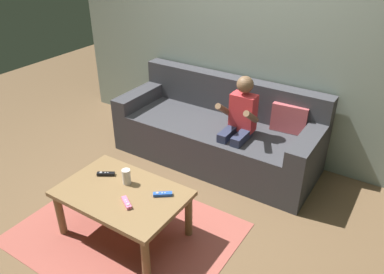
{
  "coord_description": "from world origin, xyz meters",
  "views": [
    {
      "loc": [
        1.49,
        -1.87,
        2.16
      ],
      "look_at": [
        -0.01,
        0.45,
        0.61
      ],
      "focal_mm": 35.6,
      "sensor_mm": 36.0,
      "label": 1
    }
  ],
  "objects_px": {
    "couch": "(219,133)",
    "person_seated_on_couch": "(238,123)",
    "coffee_table": "(122,198)",
    "soda_can": "(126,177)",
    "game_remote_blue_center": "(163,194)",
    "game_remote_pink_near_edge": "(127,203)",
    "game_remote_black_far_corner": "(106,174)"
  },
  "relations": [
    {
      "from": "game_remote_blue_center",
      "to": "soda_can",
      "type": "xyz_separation_m",
      "value": [
        -0.32,
        -0.02,
        0.05
      ]
    },
    {
      "from": "game_remote_blue_center",
      "to": "game_remote_black_far_corner",
      "type": "xyz_separation_m",
      "value": [
        -0.53,
        -0.04,
        0.0
      ]
    },
    {
      "from": "game_remote_pink_near_edge",
      "to": "couch",
      "type": "bearing_deg",
      "value": 92.62
    },
    {
      "from": "game_remote_pink_near_edge",
      "to": "game_remote_black_far_corner",
      "type": "distance_m",
      "value": 0.42
    },
    {
      "from": "game_remote_black_far_corner",
      "to": "coffee_table",
      "type": "bearing_deg",
      "value": -20.59
    },
    {
      "from": "person_seated_on_couch",
      "to": "game_remote_black_far_corner",
      "type": "bearing_deg",
      "value": -118.6
    },
    {
      "from": "game_remote_pink_near_edge",
      "to": "game_remote_blue_center",
      "type": "bearing_deg",
      "value": 54.03
    },
    {
      "from": "coffee_table",
      "to": "game_remote_blue_center",
      "type": "xyz_separation_m",
      "value": [
        0.29,
        0.13,
        0.07
      ]
    },
    {
      "from": "person_seated_on_couch",
      "to": "couch",
      "type": "bearing_deg",
      "value": 148.86
    },
    {
      "from": "person_seated_on_couch",
      "to": "game_remote_black_far_corner",
      "type": "height_order",
      "value": "person_seated_on_couch"
    },
    {
      "from": "soda_can",
      "to": "game_remote_black_far_corner",
      "type": "bearing_deg",
      "value": -177.18
    },
    {
      "from": "couch",
      "to": "soda_can",
      "type": "height_order",
      "value": "couch"
    },
    {
      "from": "coffee_table",
      "to": "soda_can",
      "type": "xyz_separation_m",
      "value": [
        -0.04,
        0.1,
        0.12
      ]
    },
    {
      "from": "couch",
      "to": "game_remote_pink_near_edge",
      "type": "height_order",
      "value": "couch"
    },
    {
      "from": "game_remote_pink_near_edge",
      "to": "soda_can",
      "type": "distance_m",
      "value": 0.26
    },
    {
      "from": "coffee_table",
      "to": "couch",
      "type": "bearing_deg",
      "value": 87.49
    },
    {
      "from": "coffee_table",
      "to": "game_remote_black_far_corner",
      "type": "bearing_deg",
      "value": 159.41
    },
    {
      "from": "game_remote_blue_center",
      "to": "game_remote_black_far_corner",
      "type": "relative_size",
      "value": 0.97
    },
    {
      "from": "person_seated_on_couch",
      "to": "game_remote_pink_near_edge",
      "type": "distance_m",
      "value": 1.32
    },
    {
      "from": "couch",
      "to": "person_seated_on_couch",
      "type": "relative_size",
      "value": 2.07
    },
    {
      "from": "couch",
      "to": "person_seated_on_couch",
      "type": "height_order",
      "value": "person_seated_on_couch"
    },
    {
      "from": "person_seated_on_couch",
      "to": "soda_can",
      "type": "height_order",
      "value": "person_seated_on_couch"
    },
    {
      "from": "couch",
      "to": "game_remote_pink_near_edge",
      "type": "xyz_separation_m",
      "value": [
        0.07,
        -1.47,
        0.14
      ]
    },
    {
      "from": "game_remote_pink_near_edge",
      "to": "soda_can",
      "type": "bearing_deg",
      "value": 130.53
    },
    {
      "from": "coffee_table",
      "to": "game_remote_pink_near_edge",
      "type": "height_order",
      "value": "game_remote_pink_near_edge"
    },
    {
      "from": "couch",
      "to": "coffee_table",
      "type": "xyz_separation_m",
      "value": [
        -0.06,
        -1.38,
        0.06
      ]
    },
    {
      "from": "couch",
      "to": "soda_can",
      "type": "xyz_separation_m",
      "value": [
        -0.1,
        -1.28,
        0.18
      ]
    },
    {
      "from": "game_remote_blue_center",
      "to": "game_remote_pink_near_edge",
      "type": "bearing_deg",
      "value": -125.97
    },
    {
      "from": "couch",
      "to": "coffee_table",
      "type": "distance_m",
      "value": 1.39
    },
    {
      "from": "game_remote_black_far_corner",
      "to": "soda_can",
      "type": "distance_m",
      "value": 0.22
    },
    {
      "from": "soda_can",
      "to": "couch",
      "type": "bearing_deg",
      "value": 85.65
    },
    {
      "from": "couch",
      "to": "game_remote_black_far_corner",
      "type": "bearing_deg",
      "value": -103.52
    }
  ]
}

